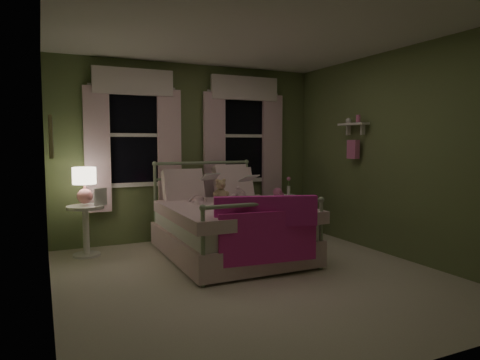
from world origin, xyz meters
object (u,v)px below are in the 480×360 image
bed (229,227)px  child_right (235,179)px  nightstand_right (283,203)px  child_left (196,179)px  nightstand_left (86,224)px  table_lamp (84,182)px  teddy_bear (220,192)px

bed → child_right: child_right is taller
nightstand_right → child_right: bearing=-173.1°
bed → child_right: 0.76m
child_left → nightstand_left: size_ratio=1.22×
bed → nightstand_left: 1.82m
child_right → nightstand_left: bearing=2.2°
table_lamp → nightstand_right: (2.78, -0.21, -0.40)m
child_right → table_lamp: size_ratio=1.59×
teddy_bear → table_lamp: table_lamp is taller
child_left → nightstand_right: (1.40, 0.10, -0.42)m
bed → table_lamp: bed is taller
teddy_bear → nightstand_right: teddy_bear is taller
bed → nightstand_left: bearing=155.7°
teddy_bear → child_left: bearing=150.5°
child_left → nightstand_left: bearing=2.2°
nightstand_right → table_lamp: bearing=175.6°
bed → nightstand_right: (1.12, 0.53, 0.17)m
child_left → teddy_bear: child_left is taller
child_left → child_right: size_ratio=1.08×
child_right → table_lamp: 1.96m
teddy_bear → bed: bearing=-88.8°
teddy_bear → table_lamp: 1.73m
teddy_bear → nightstand_left: 1.76m
table_lamp → bed: bearing=-24.3°
bed → nightstand_left: (-1.66, 0.75, 0.04)m
teddy_bear → table_lamp: size_ratio=0.67×
teddy_bear → nightstand_right: bearing=13.1°
child_left → teddy_bear: 0.37m
child_right → nightstand_right: bearing=-161.5°
child_right → nightstand_left: size_ratio=1.13×
nightstand_left → nightstand_right: size_ratio=1.02×
child_right → table_lamp: (-1.93, 0.32, 0.02)m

